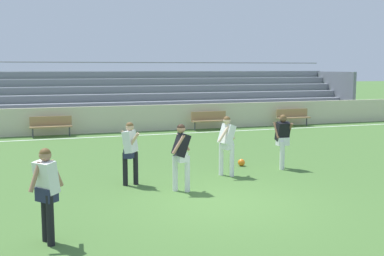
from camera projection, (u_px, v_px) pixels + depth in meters
The scene contains 13 objects.
ground_plane at pixel (222, 202), 10.59m from camera, with size 160.00×160.00×0.00m, color #477033.
field_line_sideline at pixel (131, 136), 21.01m from camera, with size 44.00×0.12×0.01m, color white.
sideline_wall at pixel (125, 119), 22.18m from camera, with size 48.00×0.16×1.25m, color beige.
bleacher_stand at pixel (137, 96), 25.38m from camera, with size 25.26×4.26×3.38m.
bench_near_wall_gap at pixel (209, 119), 22.93m from camera, with size 1.80×0.40×0.90m.
bench_centre_sideline at pixel (293, 116), 24.36m from camera, with size 1.80×0.40×0.90m.
bench_far_left at pixel (51, 124), 20.63m from camera, with size 1.80×0.40×0.90m.
player_dark_dropping_back at pixel (283, 137), 14.01m from camera, with size 0.46×0.49×1.64m.
player_white_challenging at pixel (227, 140), 13.08m from camera, with size 0.69×0.48×1.69m.
player_dark_overlapping at pixel (181, 151), 11.43m from camera, with size 0.58×0.45×1.67m.
player_white_deep_cover at pixel (46, 187), 8.00m from camera, with size 0.62×0.48×1.68m.
player_white_pressing_high at pixel (130, 148), 12.05m from camera, with size 0.47×0.67×1.65m.
soccer_ball at pixel (241, 162), 14.50m from camera, with size 0.22×0.22×0.22m, color orange.
Camera 1 is at (-3.84, -9.57, 3.03)m, focal length 43.70 mm.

